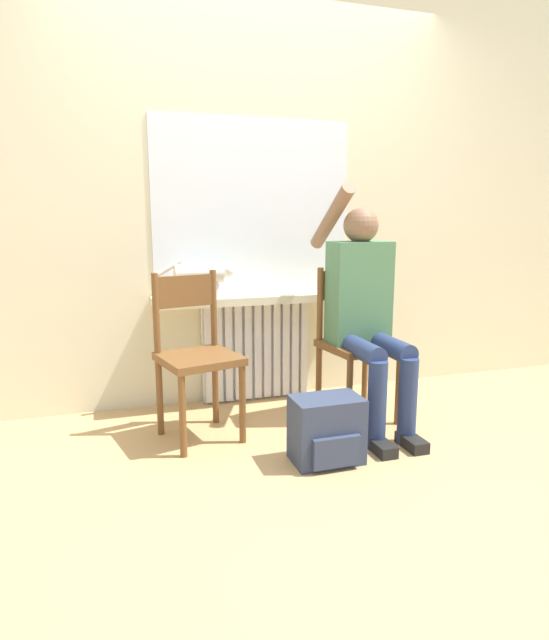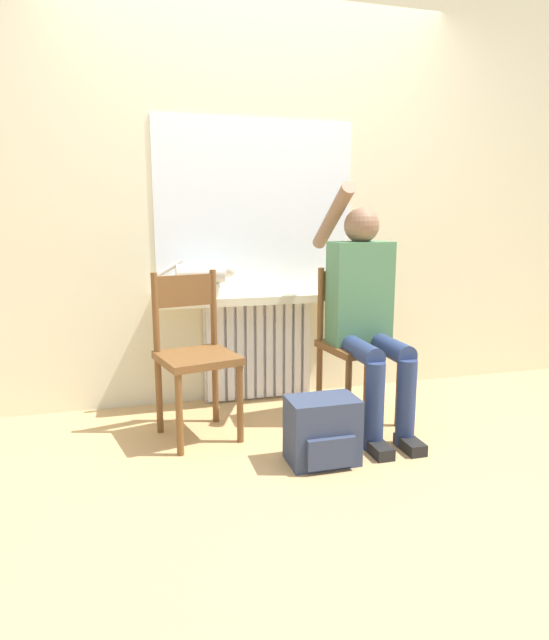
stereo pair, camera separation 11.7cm
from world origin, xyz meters
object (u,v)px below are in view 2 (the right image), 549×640
Objects in this scene: chair_left at (195,352)px; backpack at (323,431)px; person at (366,307)px; cat at (203,274)px; chair_right at (356,342)px.

chair_left is 0.81m from backpack.
person reaches higher than backpack.
person is at bearing -31.14° from cat.
cat is 1.48× the size of backpack.
chair_right is (0.94, 0.00, 0.00)m from chair_left.
chair_left is 2.65× the size of backpack.
chair_left is 0.94m from chair_right.
chair_left reaches higher than backpack.
cat is 1.22m from backpack.
cat is at bearing 115.90° from backpack.
backpack is (-0.40, -0.40, -0.53)m from person.
cat is (0.11, 0.40, 0.38)m from chair_left.
chair_right is 0.99m from cat.
backpack is at bearing -56.18° from chair_left.
person is (0.01, -0.11, 0.23)m from chair_right.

